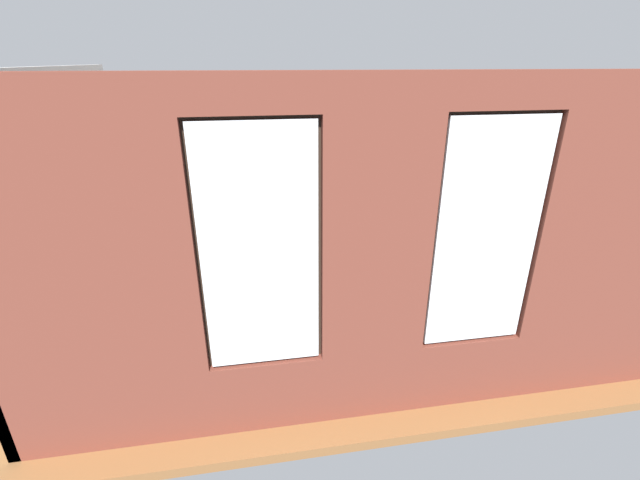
% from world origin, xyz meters
% --- Properties ---
extents(ground_plane, '(6.95, 5.41, 0.10)m').
position_xyz_m(ground_plane, '(0.00, 0.00, -0.05)').
color(ground_plane, brown).
extents(brick_wall_with_windows, '(6.35, 0.30, 3.10)m').
position_xyz_m(brick_wall_with_windows, '(0.00, 2.32, 1.51)').
color(brick_wall_with_windows, brown).
rests_on(brick_wall_with_windows, ground_plane).
extents(white_wall_right, '(0.10, 4.41, 3.10)m').
position_xyz_m(white_wall_right, '(3.13, 0.20, 1.55)').
color(white_wall_right, silver).
rests_on(white_wall_right, ground_plane).
extents(couch_by_window, '(2.05, 0.87, 0.80)m').
position_xyz_m(couch_by_window, '(0.81, 1.68, 0.33)').
color(couch_by_window, black).
rests_on(couch_by_window, ground_plane).
extents(couch_left, '(0.92, 1.96, 0.80)m').
position_xyz_m(couch_left, '(-2.48, 0.32, 0.33)').
color(couch_left, black).
rests_on(couch_left, ground_plane).
extents(coffee_table, '(1.56, 0.73, 0.41)m').
position_xyz_m(coffee_table, '(0.48, -0.22, 0.37)').
color(coffee_table, '#A87547').
rests_on(coffee_table, ground_plane).
extents(cup_ceramic, '(0.09, 0.09, 0.11)m').
position_xyz_m(cup_ceramic, '(0.05, -0.35, 0.47)').
color(cup_ceramic, '#4C4C51').
rests_on(cup_ceramic, coffee_table).
extents(candle_jar, '(0.08, 0.08, 0.13)m').
position_xyz_m(candle_jar, '(0.95, -0.11, 0.48)').
color(candle_jar, '#B7333D').
rests_on(candle_jar, coffee_table).
extents(table_plant_small, '(0.15, 0.15, 0.24)m').
position_xyz_m(table_plant_small, '(0.68, -0.31, 0.55)').
color(table_plant_small, '#9E5638').
rests_on(table_plant_small, coffee_table).
extents(remote_gray, '(0.16, 0.15, 0.02)m').
position_xyz_m(remote_gray, '(0.48, -0.22, 0.43)').
color(remote_gray, '#59595B').
rests_on(remote_gray, coffee_table).
extents(media_console, '(0.91, 0.42, 0.46)m').
position_xyz_m(media_console, '(2.83, 0.37, 0.23)').
color(media_console, black).
rests_on(media_console, ground_plane).
extents(tv_flatscreen, '(0.95, 0.20, 0.70)m').
position_xyz_m(tv_flatscreen, '(2.83, 0.36, 0.81)').
color(tv_flatscreen, black).
rests_on(tv_flatscreen, media_console).
extents(papasan_chair, '(1.18, 1.18, 0.72)m').
position_xyz_m(papasan_chair, '(0.20, -1.53, 0.46)').
color(papasan_chair, olive).
rests_on(papasan_chair, ground_plane).
extents(potted_plant_by_left_couch, '(0.36, 0.36, 0.55)m').
position_xyz_m(potted_plant_by_left_couch, '(-2.08, -1.09, 0.36)').
color(potted_plant_by_left_couch, beige).
rests_on(potted_plant_by_left_couch, ground_plane).
extents(potted_plant_near_tv, '(0.73, 0.69, 1.33)m').
position_xyz_m(potted_plant_near_tv, '(2.28, 1.26, 0.67)').
color(potted_plant_near_tv, '#9E5638').
rests_on(potted_plant_near_tv, ground_plane).
extents(potted_plant_foreground_right, '(1.05, 1.07, 1.26)m').
position_xyz_m(potted_plant_foreground_right, '(2.53, -1.66, 0.76)').
color(potted_plant_foreground_right, '#9E5638').
rests_on(potted_plant_foreground_right, ground_plane).
extents(potted_plant_corner_near_left, '(0.61, 0.61, 1.03)m').
position_xyz_m(potted_plant_corner_near_left, '(-2.63, -1.71, 0.67)').
color(potted_plant_corner_near_left, beige).
rests_on(potted_plant_corner_near_left, ground_plane).
extents(potted_plant_mid_room_small, '(0.36, 0.36, 0.60)m').
position_xyz_m(potted_plant_mid_room_small, '(-0.91, -0.92, 0.41)').
color(potted_plant_mid_room_small, '#47423D').
rests_on(potted_plant_mid_room_small, ground_plane).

